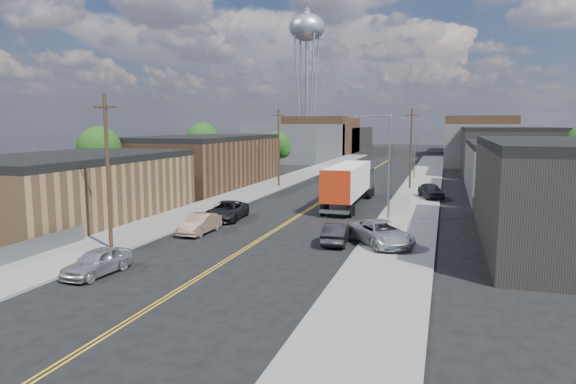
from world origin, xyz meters
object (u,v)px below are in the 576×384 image
Objects in this scene: car_left_a at (97,262)px; car_left_b at (200,224)px; car_right_lot_a at (382,233)px; semi_truck at (351,181)px; car_right_lot_c at (431,191)px; water_tower at (307,33)px; car_right_oncoming at (337,233)px; car_left_c at (227,211)px.

car_left_b is (0.48, 11.23, 0.00)m from car_left_a.
car_left_a is at bearing -175.36° from car_right_lot_a.
semi_truck is 3.71× the size of car_left_a.
car_left_a is at bearing -133.74° from car_right_lot_c.
water_tower reaches higher than car_right_lot_c.
car_left_b is (-8.35, -16.88, -1.64)m from semi_truck.
car_right_lot_a is at bearing 174.58° from car_right_oncoming.
car_left_a is 0.96× the size of car_left_b.
car_right_lot_a is (13.52, -0.28, 0.21)m from car_left_b.
car_left_b is 13.52m from car_right_lot_a.
car_right_lot_a reaches higher than car_right_oncoming.
car_left_a is at bearing -91.20° from car_left_b.
water_tower is 8.55× the size of car_left_a.
car_right_lot_a is (5.16, -17.17, -1.44)m from semi_truck.
car_left_b is 0.79× the size of car_left_c.
car_right_lot_a is at bearing 42.55° from car_left_a.
semi_truck is 14.24m from car_left_c.
water_tower is at bearing -77.17° from car_right_oncoming.
semi_truck is 10.01m from car_right_lot_c.
car_right_lot_c reaches higher than car_right_lot_a.
car_left_b is at bearing -79.72° from water_tower.
car_left_a is 0.75× the size of car_right_lot_a.
car_left_c is 1.27× the size of car_right_oncoming.
car_right_lot_c is (5.54, 23.37, 0.23)m from car_right_oncoming.
water_tower reaches higher than semi_truck.
car_left_c is 12.28m from car_right_oncoming.
water_tower is 85.70m from semi_truck.
semi_truck is at bearing -158.66° from car_right_lot_c.
car_left_b is at bearing 145.39° from car_right_lot_a.
water_tower is at bearing 101.50° from car_left_b.
semi_truck is 17.98m from car_right_lot_a.
car_left_c is (-8.67, -11.18, -1.60)m from semi_truck.
car_right_oncoming is 0.94× the size of car_right_lot_c.
water_tower is at bearing 103.44° from car_left_a.
car_right_lot_c is at bearing 56.61° from car_left_b.
semi_truck reaches higher than car_right_oncoming.
car_right_oncoming is (10.94, 11.06, -0.00)m from car_left_a.
car_left_b is 0.78× the size of car_right_lot_a.
car_right_lot_a is at bearing -114.20° from car_right_lot_c.
car_right_lot_a is (3.05, -0.10, 0.21)m from car_right_oncoming.
car_right_oncoming is at bearing -34.18° from car_left_c.
water_tower is 99.83m from car_left_b.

